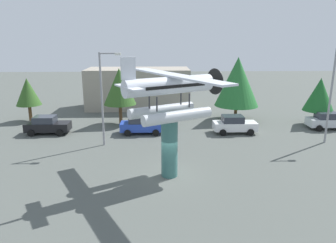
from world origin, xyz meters
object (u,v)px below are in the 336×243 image
(car_far_white, at_px, (234,124))
(storefront_building, at_px, (138,88))
(streetlight_primary, at_px, (104,93))
(tree_west, at_px, (28,92))
(car_near_black, at_px, (47,125))
(display_pedestal, at_px, (169,148))
(tree_east, at_px, (120,87))
(floatplane_monument, at_px, (171,93))
(car_distant_silver, at_px, (328,121))
(tree_far_east, at_px, (319,95))
(streetlight_secondary, at_px, (334,89))
(tree_center_back, at_px, (237,82))
(car_mid_blue, at_px, (141,125))

(car_far_white, xyz_separation_m, storefront_building, (-10.12, 12.22, 1.74))
(streetlight_primary, height_order, tree_west, streetlight_primary)
(car_near_black, relative_size, tree_west, 0.87)
(car_far_white, height_order, tree_west, tree_west)
(display_pedestal, xyz_separation_m, tree_east, (-4.82, 13.56, 2.10))
(display_pedestal, height_order, streetlight_primary, streetlight_primary)
(floatplane_monument, bearing_deg, streetlight_primary, 100.82)
(car_distant_silver, bearing_deg, display_pedestal, -146.85)
(car_far_white, bearing_deg, tree_far_east, 15.64)
(storefront_building, relative_size, tree_east, 2.21)
(streetlight_secondary, distance_m, tree_west, 30.88)
(car_far_white, height_order, car_distant_silver, same)
(tree_far_east, bearing_deg, streetlight_primary, -164.74)
(car_near_black, relative_size, streetlight_secondary, 0.50)
(floatplane_monument, distance_m, tree_center_back, 16.83)
(streetlight_secondary, relative_size, tree_center_back, 1.17)
(car_near_black, height_order, storefront_building, storefront_building)
(storefront_building, bearing_deg, car_near_black, -124.78)
(floatplane_monument, relative_size, car_distant_silver, 2.29)
(car_far_white, distance_m, tree_west, 22.75)
(car_far_white, distance_m, storefront_building, 15.96)
(car_distant_silver, height_order, streetlight_secondary, streetlight_secondary)
(car_distant_silver, bearing_deg, car_mid_blue, -176.95)
(tree_west, relative_size, tree_center_back, 0.68)
(car_near_black, relative_size, car_distant_silver, 1.00)
(streetlight_secondary, relative_size, storefront_building, 0.62)
(car_near_black, height_order, tree_center_back, tree_center_back)
(floatplane_monument, xyz_separation_m, tree_center_back, (7.98, 14.76, -1.29))
(car_distant_silver, height_order, tree_west, tree_west)
(tree_center_back, bearing_deg, display_pedestal, -118.65)
(car_distant_silver, relative_size, streetlight_primary, 0.53)
(tree_center_back, bearing_deg, car_distant_silver, -24.15)
(car_far_white, bearing_deg, tree_center_back, 75.10)
(display_pedestal, distance_m, streetlight_primary, 8.83)
(car_distant_silver, distance_m, storefront_building, 23.02)
(car_mid_blue, xyz_separation_m, storefront_building, (-0.97, 12.08, 1.74))
(streetlight_primary, bearing_deg, tree_west, 138.82)
(car_far_white, bearing_deg, storefront_building, 129.62)
(car_near_black, bearing_deg, streetlight_primary, -29.72)
(display_pedestal, bearing_deg, tree_east, 109.58)
(car_far_white, distance_m, car_distant_silver, 10.06)
(display_pedestal, distance_m, tree_far_east, 20.58)
(car_near_black, distance_m, tree_center_back, 20.54)
(display_pedestal, xyz_separation_m, floatplane_monument, (0.11, 0.06, 3.69))
(streetlight_secondary, xyz_separation_m, tree_far_east, (1.90, 5.83, -1.49))
(tree_east, relative_size, tree_center_back, 0.85)
(tree_east, xyz_separation_m, tree_far_east, (21.15, -1.10, -0.79))
(car_near_black, relative_size, car_mid_blue, 1.00)
(car_distant_silver, bearing_deg, tree_center_back, 155.85)
(car_far_white, bearing_deg, car_distant_silver, 6.62)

